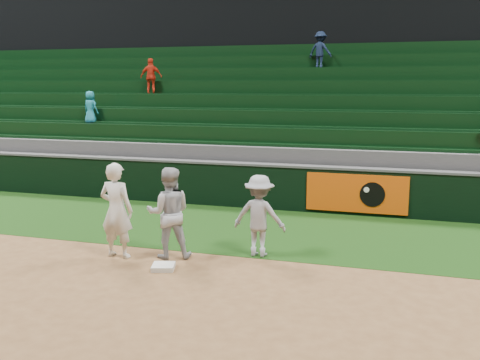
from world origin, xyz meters
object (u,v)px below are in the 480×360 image
(first_base, at_px, (163,267))
(base_coach, at_px, (259,216))
(baserunner, at_px, (169,213))
(first_baseman, at_px, (117,210))

(first_base, distance_m, base_coach, 2.13)
(baserunner, bearing_deg, base_coach, 177.31)
(first_baseman, relative_size, baserunner, 1.05)
(first_baseman, xyz_separation_m, base_coach, (2.68, 0.87, -0.13))
(baserunner, height_order, base_coach, baserunner)
(first_base, relative_size, first_baseman, 0.21)
(first_base, height_order, first_baseman, first_baseman)
(first_base, bearing_deg, first_baseman, 160.60)
(baserunner, bearing_deg, first_base, 81.94)
(first_baseman, bearing_deg, first_base, 162.94)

